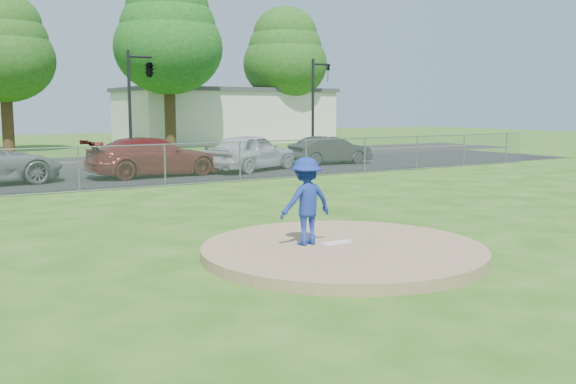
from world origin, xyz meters
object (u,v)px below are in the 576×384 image
Objects in this scene: traffic_signal_center at (147,71)px; parked_car_pearl at (251,152)px; tree_right at (168,34)px; parked_car_charcoal at (330,150)px; tree_center at (3,47)px; traffic_signal_right at (316,98)px; tree_far_right at (285,53)px; parked_car_darkred at (154,157)px; pitcher at (306,201)px; commercial_building at (224,115)px.

parked_car_pearl is (2.35, -6.59, -3.78)m from traffic_signal_center.
tree_right is 2.81× the size of parked_car_charcoal.
tree_right is at bearing 10.98° from parked_car_charcoal.
tree_center is 1.76× the size of traffic_signal_right.
tree_far_right is 2.60× the size of parked_car_charcoal.
tree_center is 2.04× the size of parked_car_pearl.
tree_center is 0.85× the size of tree_right.
tree_center reaches higher than parked_car_darkred.
tree_far_right reaches higher than traffic_signal_right.
traffic_signal_center is 22.30m from pitcher.
parked_car_darkred is (-18.17, -19.55, -6.26)m from tree_far_right.
pitcher is at bearing 146.15° from parked_car_charcoal.
commercial_building is at bearing -47.25° from parked_car_pearl.
parked_car_darkred reaches higher than parked_car_charcoal.
tree_far_right is at bearing 15.26° from tree_right.
traffic_signal_center is at bearing -4.44° from parked_car_pearl.
commercial_building is 7.00m from tree_far_right.
tree_far_right is 14.69m from traffic_signal_right.
tree_far_right is (21.00, 1.00, 0.59)m from tree_center.
commercial_building reaches higher than parked_car_darkred.
pitcher is at bearing -124.46° from traffic_signal_right.
tree_right reaches higher than traffic_signal_right.
commercial_building reaches higher than pitcher.
tree_right reaches higher than parked_car_pearl.
tree_right is 2.08× the size of traffic_signal_right.
parked_car_darkred is 1.13× the size of parked_car_pearl.
tree_right reaches higher than pitcher.
commercial_building is 20.17m from traffic_signal_center.
parked_car_pearl is at bearing -68.52° from tree_center.
tree_right is (-7.00, -6.00, 5.49)m from commercial_building.
parked_car_darkred is at bearing -152.17° from traffic_signal_right.
traffic_signal_right is at bearing -74.30° from parked_car_pearl.
parked_car_pearl is (-2.69, -16.59, -6.82)m from tree_right.
traffic_signal_center reaches higher than commercial_building.
tree_center is at bearing -89.82° from pitcher.
tree_far_right is at bearing 66.09° from traffic_signal_right.
tree_right is 2.41× the size of parked_car_pearl.
tree_center reaches higher than traffic_signal_right.
pitcher is (0.46, -33.54, -5.43)m from tree_center.
traffic_signal_center is at bearing -20.36° from parked_car_darkred.
tree_far_right is at bearing -45.18° from parked_car_darkred.
pitcher is 0.40× the size of parked_car_charcoal.
tree_center is 20.75m from parked_car_pearl.
traffic_signal_center is 10.34m from traffic_signal_right.
tree_far_right is at bearing -58.98° from parked_car_pearl.
traffic_signal_center is at bearing -180.00° from traffic_signal_right.
tree_right is at bearing 63.29° from traffic_signal_center.
commercial_building is 3.01× the size of parked_car_darkred.
tree_center is at bearing -2.56° from parked_car_pearl.
tree_right reaches higher than traffic_signal_center.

